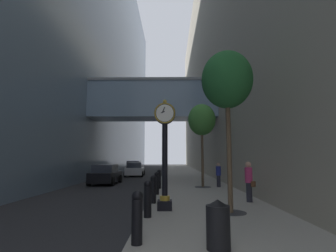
{
  "coord_description": "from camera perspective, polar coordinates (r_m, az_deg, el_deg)",
  "views": [
    {
      "loc": [
        1.04,
        -2.27,
        2.09
      ],
      "look_at": [
        0.79,
        18.64,
        4.73
      ],
      "focal_mm": 27.17,
      "sensor_mm": 36.0,
      "label": 1
    }
  ],
  "objects": [
    {
      "name": "trash_bin",
      "position": [
        6.01,
        11.16,
        -20.67
      ],
      "size": [
        0.53,
        0.53,
        1.05
      ],
      "color": "black",
      "rests_on": "sidewalk_right"
    },
    {
      "name": "street_tree_near",
      "position": [
        10.13,
        13.08,
        9.77
      ],
      "size": [
        1.93,
        1.93,
        6.04
      ],
      "color": "#333335",
      "rests_on": "sidewalk_right"
    },
    {
      "name": "car_silver_far",
      "position": [
        36.37,
        -7.55,
        -9.13
      ],
      "size": [
        2.22,
        4.54,
        1.69
      ],
      "color": "#B7BABF",
      "rests_on": "ground"
    },
    {
      "name": "building_block_left",
      "position": [
        37.98,
        -18.76,
        18.35
      ],
      "size": [
        21.04,
        80.0,
        36.57
      ],
      "color": "slate",
      "rests_on": "ground"
    },
    {
      "name": "car_white_mid",
      "position": [
        30.12,
        -7.41,
        -9.62
      ],
      "size": [
        2.23,
        4.43,
        1.6
      ],
      "color": "silver",
      "rests_on": "ground"
    },
    {
      "name": "pedestrian_walking",
      "position": [
        12.28,
        17.7,
        -11.53
      ],
      "size": [
        0.5,
        0.51,
        1.79
      ],
      "color": "#23232D",
      "rests_on": "sidewalk_right"
    },
    {
      "name": "bollard_nearest",
      "position": [
        6.24,
        -6.94,
        -19.37
      ],
      "size": [
        0.27,
        0.27,
        1.21
      ],
      "color": "black",
      "rests_on": "sidewalk_right"
    },
    {
      "name": "bollard_second",
      "position": [
        8.85,
        -4.57,
        -15.76
      ],
      "size": [
        0.27,
        0.27,
        1.21
      ],
      "color": "black",
      "rests_on": "sidewalk_right"
    },
    {
      "name": "ground_plane",
      "position": [
        29.36,
        -1.36,
        -11.27
      ],
      "size": [
        110.0,
        110.0,
        0.0
      ],
      "primitive_type": "plane",
      "color": "#262628",
      "rests_on": "ground"
    },
    {
      "name": "street_tree_mid_near",
      "position": [
        17.87,
        7.58,
        1.24
      ],
      "size": [
        1.9,
        1.9,
        5.7
      ],
      "color": "#333335",
      "rests_on": "sidewalk_right"
    },
    {
      "name": "car_black_near",
      "position": [
        21.41,
        -13.81,
        -10.54
      ],
      "size": [
        2.07,
        4.05,
        1.57
      ],
      "color": "black",
      "rests_on": "ground"
    },
    {
      "name": "bollard_fifth",
      "position": [
        16.77,
        -2.02,
        -11.7
      ],
      "size": [
        0.27,
        0.27,
        1.21
      ],
      "color": "black",
      "rests_on": "sidewalk_right"
    },
    {
      "name": "sidewalk_right",
      "position": [
        32.37,
        3.56,
        -10.75
      ],
      "size": [
        5.24,
        80.0,
        0.14
      ],
      "primitive_type": "cube",
      "color": "#9E998E",
      "rests_on": "ground"
    },
    {
      "name": "building_block_right",
      "position": [
        36.03,
        15.15,
        15.03
      ],
      "size": [
        9.0,
        80.0,
        31.12
      ],
      "color": "#A89E89",
      "rests_on": "ground"
    },
    {
      "name": "bollard_third",
      "position": [
        11.48,
        -3.32,
        -13.79
      ],
      "size": [
        0.27,
        0.27,
        1.21
      ],
      "color": "black",
      "rests_on": "sidewalk_right"
    },
    {
      "name": "bollard_fourth",
      "position": [
        14.12,
        -2.55,
        -12.55
      ],
      "size": [
        0.27,
        0.27,
        1.21
      ],
      "color": "black",
      "rests_on": "sidewalk_right"
    },
    {
      "name": "street_clock",
      "position": [
        9.96,
        -0.72,
        -4.95
      ],
      "size": [
        0.84,
        0.55,
        4.28
      ],
      "color": "black",
      "rests_on": "sidewalk_right"
    },
    {
      "name": "pedestrian_by_clock",
      "position": [
        17.99,
        11.26,
        -10.56
      ],
      "size": [
        0.48,
        0.48,
        1.62
      ],
      "color": "#23232D",
      "rests_on": "sidewalk_right"
    }
  ]
}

